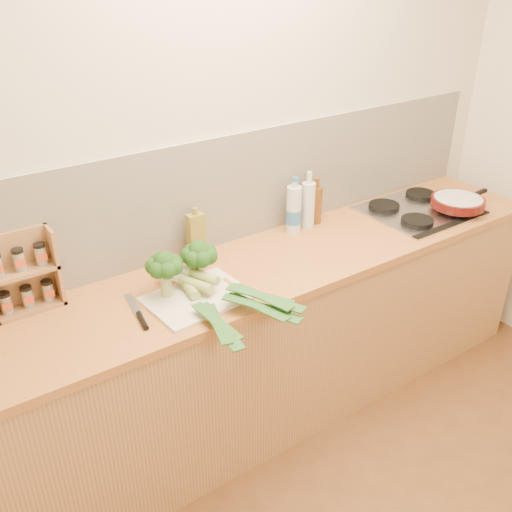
{
  "coord_description": "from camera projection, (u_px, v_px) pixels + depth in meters",
  "views": [
    {
      "loc": [
        -1.38,
        -0.68,
        2.19
      ],
      "look_at": [
        -0.15,
        1.1,
        1.02
      ],
      "focal_mm": 40.0,
      "sensor_mm": 36.0,
      "label": 1
    }
  ],
  "objects": [
    {
      "name": "counter",
      "position": [
        269.0,
        339.0,
        2.88
      ],
      "size": [
        3.2,
        0.62,
        0.9
      ],
      "color": "#BC824E",
      "rests_on": "ground"
    },
    {
      "name": "water_bottle",
      "position": [
        294.0,
        211.0,
        2.89
      ],
      "size": [
        0.08,
        0.08,
        0.28
      ],
      "color": "silver",
      "rests_on": "counter"
    },
    {
      "name": "amber_bottle",
      "position": [
        316.0,
        204.0,
        3.0
      ],
      "size": [
        0.06,
        0.06,
        0.25
      ],
      "color": "brown",
      "rests_on": "counter"
    },
    {
      "name": "oil_tin",
      "position": [
        196.0,
        237.0,
        2.63
      ],
      "size": [
        0.08,
        0.05,
        0.26
      ],
      "color": "olive",
      "rests_on": "counter"
    },
    {
      "name": "spice_rack",
      "position": [
        22.0,
        277.0,
        2.26
      ],
      "size": [
        0.28,
        0.11,
        0.33
      ],
      "color": "#A87448",
      "rests_on": "counter"
    },
    {
      "name": "room_shell",
      "position": [
        236.0,
        189.0,
        2.75
      ],
      "size": [
        3.5,
        3.5,
        3.5
      ],
      "color": "beige",
      "rests_on": "ground"
    },
    {
      "name": "broccoli_left",
      "position": [
        165.0,
        266.0,
        2.32
      ],
      "size": [
        0.16,
        0.16,
        0.2
      ],
      "color": "#9BA862",
      "rests_on": "chopping_board"
    },
    {
      "name": "chefs_knife",
      "position": [
        140.0,
        316.0,
        2.25
      ],
      "size": [
        0.07,
        0.29,
        0.02
      ],
      "rotation": [
        0.0,
        0.0,
        -0.16
      ],
      "color": "silver",
      "rests_on": "counter"
    },
    {
      "name": "leek_back",
      "position": [
        220.0,
        282.0,
        2.36
      ],
      "size": [
        0.29,
        0.62,
        0.04
      ],
      "rotation": [
        0.0,
        0.0,
        0.4
      ],
      "color": "white",
      "rests_on": "chopping_board"
    },
    {
      "name": "gas_hob",
      "position": [
        419.0,
        209.0,
        3.16
      ],
      "size": [
        0.58,
        0.5,
        0.04
      ],
      "color": "silver",
      "rests_on": "counter"
    },
    {
      "name": "chopping_board",
      "position": [
        198.0,
        298.0,
        2.38
      ],
      "size": [
        0.44,
        0.34,
        0.01
      ],
      "primitive_type": "cube",
      "rotation": [
        0.0,
        0.0,
        0.08
      ],
      "color": "silver",
      "rests_on": "counter"
    },
    {
      "name": "skillet",
      "position": [
        458.0,
        202.0,
        3.13
      ],
      "size": [
        0.43,
        0.29,
        0.05
      ],
      "rotation": [
        0.0,
        0.0,
        0.08
      ],
      "color": "#4D100C",
      "rests_on": "gas_hob"
    },
    {
      "name": "leek_mid",
      "position": [
        209.0,
        289.0,
        2.35
      ],
      "size": [
        0.31,
        0.67,
        0.04
      ],
      "rotation": [
        0.0,
        0.0,
        0.39
      ],
      "color": "white",
      "rests_on": "chopping_board"
    },
    {
      "name": "glass_bottle",
      "position": [
        308.0,
        204.0,
        2.94
      ],
      "size": [
        0.07,
        0.07,
        0.3
      ],
      "color": "silver",
      "rests_on": "counter"
    },
    {
      "name": "leek_front",
      "position": [
        197.0,
        298.0,
        2.32
      ],
      "size": [
        0.14,
        0.65,
        0.04
      ],
      "rotation": [
        0.0,
        0.0,
        -0.12
      ],
      "color": "white",
      "rests_on": "chopping_board"
    },
    {
      "name": "broccoli_right",
      "position": [
        199.0,
        255.0,
        2.43
      ],
      "size": [
        0.16,
        0.16,
        0.19
      ],
      "color": "#9BA862",
      "rests_on": "chopping_board"
    }
  ]
}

